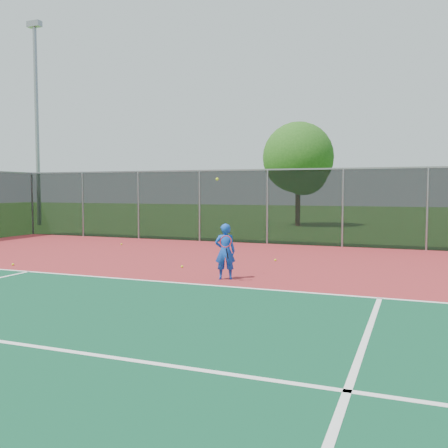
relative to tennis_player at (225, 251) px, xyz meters
The scene contains 11 objects.
ground 4.32m from the tennis_player, 66.37° to the right, with size 120.00×120.00×0.00m, color #295919.
court_apron 2.65m from the tennis_player, 48.11° to the right, with size 30.00×20.00×0.02m, color maroon.
court_lines 6.91m from the tennis_player, 57.34° to the right, with size 22.10×13.05×0.00m.
fence_back 8.32m from the tennis_player, 78.08° to the left, with size 30.00×0.06×3.03m.
tennis_player is the anchor object (origin of this frame).
practice_ball_1 3.52m from the tennis_player, 84.49° to the left, with size 0.07×0.07×0.07m, color #D1E81B.
practice_ball_2 6.55m from the tennis_player, behind, with size 0.07×0.07×0.07m, color #D1E81B.
practice_ball_5 8.61m from the tennis_player, 139.78° to the left, with size 0.07×0.07×0.07m, color #D1E81B.
practice_ball_6 2.25m from the tennis_player, 145.45° to the left, with size 0.07×0.07×0.07m, color #D1E81B.
floodlight_nw 23.17m from the tennis_player, 142.61° to the left, with size 0.90×0.40×12.47m.
tree_back_left 18.84m from the tennis_player, 97.13° to the left, with size 4.28×4.28×6.28m.
Camera 1 is at (2.66, -7.43, 2.23)m, focal length 40.00 mm.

